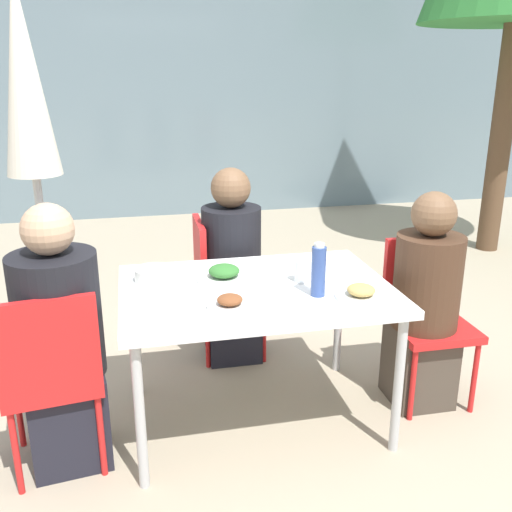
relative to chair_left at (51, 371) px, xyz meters
name	(u,v)px	position (x,y,z in m)	size (l,w,h in m)	color
ground_plane	(256,418)	(0.92, 0.20, -0.50)	(24.00, 24.00, 0.00)	tan
building_facade	(172,87)	(0.92, 4.71, 1.00)	(10.00, 0.20, 3.00)	slate
dining_table	(256,298)	(0.92, 0.20, 0.16)	(1.26, 0.89, 0.72)	white
chair_left	(51,371)	(0.00, 0.00, 0.00)	(0.45, 0.45, 0.86)	red
person_left	(61,348)	(0.04, 0.09, 0.06)	(0.37, 0.37, 1.19)	black
chair_right	(425,307)	(1.85, 0.27, 0.00)	(0.41, 0.41, 0.86)	red
person_right	(425,307)	(1.80, 0.19, 0.04)	(0.34, 0.34, 1.14)	#473D33
chair_far	(217,278)	(0.85, 0.95, 0.00)	(0.40, 0.40, 0.86)	red
person_far	(232,271)	(0.93, 0.90, 0.06)	(0.35, 0.35, 1.17)	black
closed_umbrella	(28,105)	(-0.11, 0.90, 1.03)	(0.36, 0.36, 2.17)	#333333
plate_0	(230,303)	(0.76, -0.02, 0.24)	(0.20, 0.20, 0.06)	white
plate_1	(361,293)	(1.35, -0.04, 0.25)	(0.23, 0.23, 0.06)	white
plate_2	(224,274)	(0.79, 0.33, 0.25)	(0.27, 0.27, 0.07)	white
bottle	(319,271)	(1.17, 0.03, 0.34)	(0.07, 0.07, 0.25)	#334C8E
drinking_cup	(303,271)	(1.15, 0.22, 0.28)	(0.08, 0.08, 0.11)	white
salad_bowl	(154,274)	(0.45, 0.38, 0.26)	(0.18, 0.18, 0.06)	white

